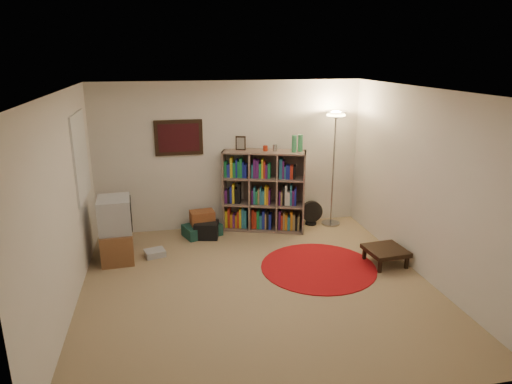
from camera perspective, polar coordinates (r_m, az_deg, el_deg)
room at (r=5.63m, az=-0.41°, el=-0.13°), size 4.54×4.54×2.54m
bookshelf at (r=7.72m, az=0.86°, el=0.00°), size 1.43×0.81×1.65m
floor_lamp at (r=7.82m, az=9.87°, el=7.48°), size 0.43×0.43×2.00m
floor_fan at (r=8.11m, az=6.95°, el=-2.61°), size 0.38×0.21×0.44m
tv_stand at (r=6.94m, az=-17.06°, el=-4.59°), size 0.49×0.67×0.94m
dvd_box at (r=7.06m, az=-12.53°, el=-7.46°), size 0.34×0.31×0.10m
suitcase at (r=7.68m, az=-6.75°, el=-4.72°), size 0.69×0.56×0.19m
wicker_basket at (r=7.64m, az=-6.73°, el=-3.18°), size 0.42×0.32×0.22m
duffel_bag at (r=7.57m, az=-6.20°, el=-4.73°), size 0.44×0.40×0.27m
red_rug at (r=6.62m, az=7.80°, el=-9.26°), size 1.63×1.63×0.01m
side_table at (r=6.83m, az=15.91°, el=-7.11°), size 0.58×0.58×0.24m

